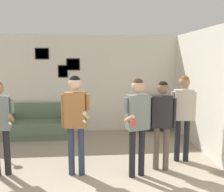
% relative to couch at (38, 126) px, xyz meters
% --- Properties ---
extents(wall_back, '(7.64, 0.08, 2.70)m').
position_rel_couch_xyz_m(wall_back, '(1.23, 0.42, 1.07)').
color(wall_back, silver).
rests_on(wall_back, ground_plane).
extents(wall_right, '(0.06, 6.93, 2.70)m').
position_rel_couch_xyz_m(wall_right, '(3.88, -1.87, 1.07)').
color(wall_right, silver).
rests_on(wall_right, ground_plane).
extents(couch, '(1.59, 0.80, 0.84)m').
position_rel_couch_xyz_m(couch, '(0.00, 0.00, 0.00)').
color(couch, '#5B7056').
rests_on(couch, ground_plane).
extents(bookshelf, '(0.85, 0.30, 1.02)m').
position_rel_couch_xyz_m(bookshelf, '(3.11, 0.20, 0.22)').
color(bookshelf, olive).
rests_on(bookshelf, ground_plane).
extents(person_player_foreground_center, '(0.49, 0.52, 1.77)m').
position_rel_couch_xyz_m(person_player_foreground_center, '(1.14, -2.37, 0.82)').
color(person_player_foreground_center, '#2D334C').
rests_on(person_player_foreground_center, ground_plane).
extents(person_watcher_holding_cup, '(0.48, 0.51, 1.73)m').
position_rel_couch_xyz_m(person_watcher_holding_cup, '(2.20, -2.52, 0.79)').
color(person_watcher_holding_cup, black).
rests_on(person_watcher_holding_cup, ground_plane).
extents(person_spectator_near_bookshelf, '(0.49, 0.28, 1.66)m').
position_rel_couch_xyz_m(person_spectator_near_bookshelf, '(2.69, -2.29, 0.73)').
color(person_spectator_near_bookshelf, brown).
rests_on(person_spectator_near_bookshelf, ground_plane).
extents(person_spectator_far_right, '(0.50, 0.24, 1.74)m').
position_rel_couch_xyz_m(person_spectator_far_right, '(3.22, -1.93, 0.79)').
color(person_spectator_far_right, black).
rests_on(person_spectator_far_right, ground_plane).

